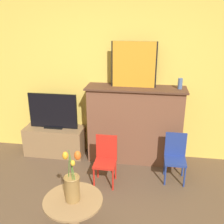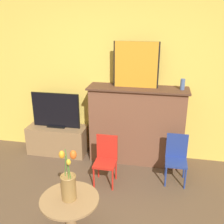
# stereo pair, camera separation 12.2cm
# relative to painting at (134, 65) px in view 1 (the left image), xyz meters

# --- Properties ---
(wall_back) EXTENTS (8.00, 0.06, 2.70)m
(wall_back) POSITION_rel_painting_xyz_m (-0.32, 0.22, -0.15)
(wall_back) COLOR #EAC651
(wall_back) RESTS_ON ground
(fireplace_mantel) EXTENTS (1.45, 0.43, 1.18)m
(fireplace_mantel) POSITION_rel_painting_xyz_m (0.04, -0.01, -0.90)
(fireplace_mantel) COLOR brown
(fireplace_mantel) RESTS_ON ground
(painting) EXTENTS (0.64, 0.03, 0.64)m
(painting) POSITION_rel_painting_xyz_m (0.00, 0.00, 0.00)
(painting) COLOR black
(painting) RESTS_ON fireplace_mantel
(mantel_candle) EXTENTS (0.06, 0.06, 0.15)m
(mantel_candle) POSITION_rel_painting_xyz_m (0.66, -0.01, -0.25)
(mantel_candle) COLOR #4C6699
(mantel_candle) RESTS_ON fireplace_mantel
(tv_stand) EXTENTS (0.95, 0.39, 0.46)m
(tv_stand) POSITION_rel_painting_xyz_m (-1.25, -0.02, -1.27)
(tv_stand) COLOR olive
(tv_stand) RESTS_ON ground
(tv_monitor) EXTENTS (0.78, 0.12, 0.56)m
(tv_monitor) POSITION_rel_painting_xyz_m (-1.25, -0.02, -0.77)
(tv_monitor) COLOR black
(tv_monitor) RESTS_ON tv_stand
(chair_red) EXTENTS (0.28, 0.28, 0.66)m
(chair_red) POSITION_rel_painting_xyz_m (-0.29, -0.67, -1.13)
(chair_red) COLOR red
(chair_red) RESTS_ON ground
(chair_blue) EXTENTS (0.28, 0.28, 0.66)m
(chair_blue) POSITION_rel_painting_xyz_m (0.63, -0.45, -1.13)
(chair_blue) COLOR navy
(chair_blue) RESTS_ON ground
(side_table) EXTENTS (0.58, 0.58, 0.48)m
(side_table) POSITION_rel_painting_xyz_m (-0.43, -1.70, -1.18)
(side_table) COLOR #99754C
(side_table) RESTS_ON ground
(vase_tulips) EXTENTS (0.20, 0.17, 0.57)m
(vase_tulips) POSITION_rel_painting_xyz_m (-0.42, -1.70, -0.84)
(vase_tulips) COLOR olive
(vase_tulips) RESTS_ON side_table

